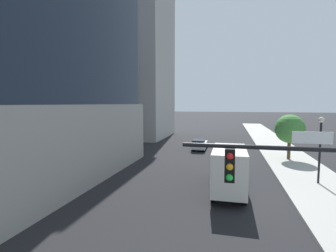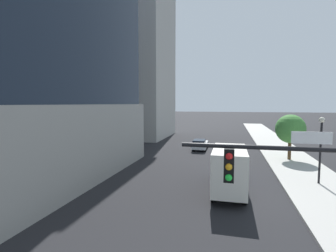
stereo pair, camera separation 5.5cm
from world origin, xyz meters
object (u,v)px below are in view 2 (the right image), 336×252
(traffic_light_pole, at_px, (310,186))
(street_tree, at_px, (290,129))
(car_silver, at_px, (230,155))
(box_truck, at_px, (229,167))
(street_lamp, at_px, (321,140))
(construction_building, at_px, (131,47))
(car_white, at_px, (200,144))

(traffic_light_pole, relative_size, street_tree, 1.19)
(car_silver, distance_m, box_truck, 10.44)
(traffic_light_pole, height_order, box_truck, traffic_light_pole)
(traffic_light_pole, distance_m, box_truck, 10.92)
(traffic_light_pole, bearing_deg, street_lamp, 71.64)
(traffic_light_pole, bearing_deg, construction_building, 118.82)
(street_lamp, height_order, car_silver, street_lamp)
(street_lamp, bearing_deg, traffic_light_pole, -108.36)
(street_lamp, relative_size, car_silver, 1.11)
(car_silver, xyz_separation_m, car_white, (-4.08, 6.28, 0.05))
(car_silver, relative_size, car_white, 1.01)
(car_silver, relative_size, box_truck, 0.66)
(street_lamp, height_order, box_truck, street_lamp)
(street_tree, distance_m, car_white, 11.90)
(street_tree, bearing_deg, box_truck, -118.33)
(traffic_light_pole, bearing_deg, car_silver, 96.44)
(street_lamp, height_order, street_tree, street_lamp)
(construction_building, height_order, traffic_light_pole, construction_building)
(car_white, distance_m, box_truck, 17.19)
(street_lamp, bearing_deg, car_silver, 134.43)
(construction_building, xyz_separation_m, car_white, (14.94, -11.73, -16.69))
(car_white, bearing_deg, car_silver, -56.98)
(construction_building, distance_m, car_white, 25.28)
(traffic_light_pole, height_order, street_lamp, traffic_light_pole)
(traffic_light_pole, distance_m, car_white, 28.05)
(traffic_light_pole, height_order, street_tree, traffic_light_pole)
(construction_building, bearing_deg, car_silver, -43.44)
(street_tree, relative_size, car_white, 1.09)
(street_lamp, distance_m, car_silver, 10.31)
(traffic_light_pole, bearing_deg, car_white, 103.36)
(street_tree, bearing_deg, car_white, 157.36)
(car_silver, bearing_deg, traffic_light_pole, -83.56)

